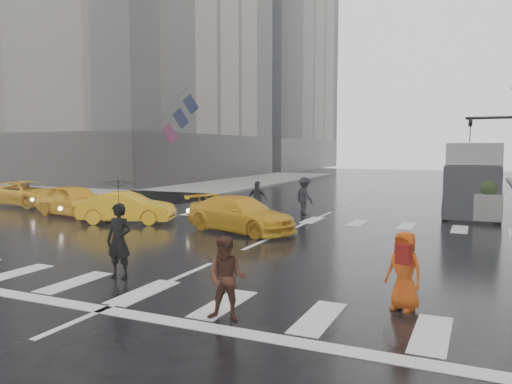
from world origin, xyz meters
The scene contains 17 objects.
ground centered at (0.00, 0.00, 0.00)m, with size 120.00×120.00×0.00m, color black.
sidewalk_nw centered at (-19.50, 17.50, 0.07)m, with size 35.00×35.00×0.15m, color gray.
building_nw centered at (-29.00, 27.00, 17.25)m, with size 26.05×26.05×38.00m.
building_nw_far centered at (-29.00, 56.00, 20.19)m, with size 26.05×26.05×44.00m.
road_markings centered at (0.00, 0.00, 0.01)m, with size 18.00×48.00×0.01m, color silver, non-canonical shape.
planter_west centered at (7.00, 8.20, 0.98)m, with size 1.10×1.10×1.80m.
flag_cluster centered at (-15.08, 18.50, 5.64)m, with size 2.87×3.06×4.69m.
pedestrian_black centered at (-1.32, -5.20, 1.57)m, with size 1.02×1.04×2.43m.
pedestrian_brown centered at (2.48, -6.80, 0.78)m, with size 0.76×0.59×1.56m, color #4F2A1C.
pedestrian_orange centered at (5.38, -4.86, 0.79)m, with size 0.90×0.76×1.56m.
pedestrian_far_a centered at (-2.53, 5.77, 0.84)m, with size 0.98×0.60×1.67m, color black.
pedestrian_far_b centered at (-0.91, 7.59, 0.90)m, with size 1.16×0.64×1.79m, color black.
taxi_front centered at (-10.44, 2.69, 0.73)m, with size 1.73×4.31×1.47m, color #F6B10C.
taxi_mid centered at (-6.88, 2.00, 0.66)m, with size 1.39×3.98×1.31m, color #F6B10C.
taxi_rear centered at (-1.54, 2.00, 0.67)m, with size 1.88×4.07×1.34m, color #F6B10C.
taxi_far centered at (-15.91, 4.76, 0.68)m, with size 2.26×4.35×1.36m, color #F6B10C.
box_truck centered at (6.35, 11.12, 1.81)m, with size 2.40×6.39×3.39m.
Camera 1 is at (6.67, -14.76, 3.18)m, focal length 35.00 mm.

